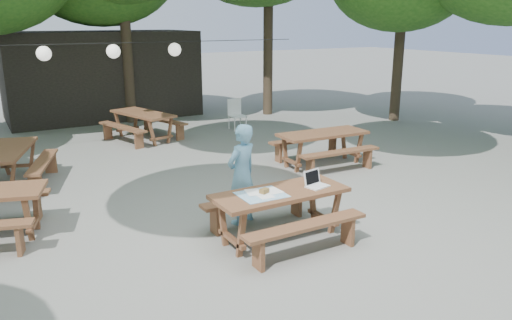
{
  "coord_description": "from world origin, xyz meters",
  "views": [
    {
      "loc": [
        -3.47,
        -6.6,
        3.14
      ],
      "look_at": [
        0.27,
        -0.17,
        1.05
      ],
      "focal_mm": 35.0,
      "sensor_mm": 36.0,
      "label": 1
    }
  ],
  "objects": [
    {
      "name": "laptop",
      "position": [
        0.85,
        -0.94,
        0.81
      ],
      "size": [
        0.38,
        0.32,
        0.24
      ],
      "rotation": [
        0.0,
        0.0,
        0.21
      ],
      "color": "white",
      "rests_on": "main_picnic_table"
    },
    {
      "name": "paper_lanterns",
      "position": [
        -0.19,
        6.0,
        2.4
      ],
      "size": [
        9.0,
        0.34,
        0.38
      ],
      "color": "black",
      "rests_on": "ground"
    },
    {
      "name": "picnic_table_far_w",
      "position": [
        -2.98,
        3.89,
        0.39
      ],
      "size": [
        2.1,
        2.3,
        0.75
      ],
      "rotation": [
        0.0,
        0.0,
        1.25
      ],
      "color": "#4F301B",
      "rests_on": "ground"
    },
    {
      "name": "ground",
      "position": [
        0.0,
        0.0,
        0.0
      ],
      "size": [
        80.0,
        80.0,
        0.0
      ],
      "primitive_type": "plane",
      "color": "slate",
      "rests_on": "ground"
    },
    {
      "name": "picnic_table_far_e",
      "position": [
        0.55,
        6.37,
        0.39
      ],
      "size": [
        2.04,
        2.26,
        0.75
      ],
      "rotation": [
        0.0,
        0.0,
        1.85
      ],
      "color": "#4F301B",
      "rests_on": "ground"
    },
    {
      "name": "plastic_chair",
      "position": [
        3.38,
        6.28,
        0.26
      ],
      "size": [
        0.45,
        0.45,
        0.9
      ],
      "rotation": [
        0.0,
        0.0,
        -0.02
      ],
      "color": "white",
      "rests_on": "ground"
    },
    {
      "name": "picnic_table_ne",
      "position": [
        3.23,
        1.97,
        0.39
      ],
      "size": [
        2.04,
        1.67,
        0.75
      ],
      "rotation": [
        0.0,
        0.0,
        -0.05
      ],
      "color": "#4F301B",
      "rests_on": "ground"
    },
    {
      "name": "tabletop_clutter",
      "position": [
        -0.03,
        -0.86,
        0.76
      ],
      "size": [
        0.67,
        0.58,
        0.08
      ],
      "color": "#3990C2",
      "rests_on": "main_picnic_table"
    },
    {
      "name": "woman",
      "position": [
        0.1,
        -0.02,
        0.8
      ],
      "size": [
        0.68,
        0.56,
        1.61
      ],
      "primitive_type": "imported",
      "rotation": [
        0.0,
        0.0,
        3.48
      ],
      "color": "#7ABADF",
      "rests_on": "ground"
    },
    {
      "name": "pavilion",
      "position": [
        0.5,
        10.5,
        1.4
      ],
      "size": [
        6.0,
        3.0,
        2.8
      ],
      "primitive_type": "cube",
      "color": "black",
      "rests_on": "ground"
    },
    {
      "name": "main_picnic_table",
      "position": [
        0.27,
        -0.87,
        0.39
      ],
      "size": [
        2.0,
        1.58,
        0.75
      ],
      "color": "#4F301B",
      "rests_on": "ground"
    }
  ]
}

